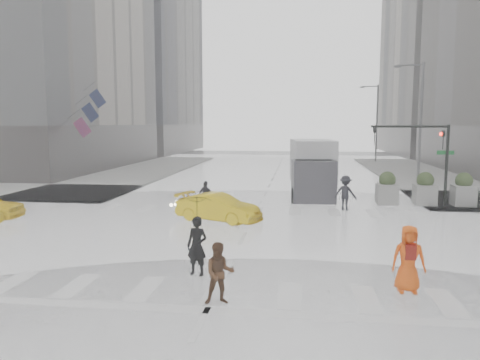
# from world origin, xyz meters

# --- Properties ---
(ground) EXTENTS (120.00, 120.00, 0.00)m
(ground) POSITION_xyz_m (0.00, 0.00, 0.00)
(ground) COLOR black
(ground) RESTS_ON ground
(sidewalk_nw) EXTENTS (35.00, 35.00, 0.15)m
(sidewalk_nw) POSITION_xyz_m (-19.50, 17.50, 0.07)
(sidewalk_nw) COLOR slate
(sidewalk_nw) RESTS_ON ground
(building_nw_far) EXTENTS (26.05, 26.05, 44.00)m
(building_nw_far) POSITION_xyz_m (-29.00, 56.00, 20.19)
(building_nw_far) COLOR #5A5853
(building_nw_far) RESTS_ON ground
(road_markings) EXTENTS (18.00, 48.00, 0.01)m
(road_markings) POSITION_xyz_m (0.00, 0.00, 0.01)
(road_markings) COLOR silver
(road_markings) RESTS_ON ground
(traffic_signal_pole) EXTENTS (4.45, 0.42, 4.50)m
(traffic_signal_pole) POSITION_xyz_m (9.01, 8.01, 3.22)
(traffic_signal_pole) COLOR black
(traffic_signal_pole) RESTS_ON ground
(street_lamp_near) EXTENTS (2.15, 0.22, 9.00)m
(street_lamp_near) POSITION_xyz_m (10.87, 18.00, 4.95)
(street_lamp_near) COLOR #59595B
(street_lamp_near) RESTS_ON ground
(street_lamp_far) EXTENTS (2.15, 0.22, 9.00)m
(street_lamp_far) POSITION_xyz_m (10.87, 38.00, 4.95)
(street_lamp_far) COLOR #59595B
(street_lamp_far) RESTS_ON ground
(planter_west) EXTENTS (1.10, 1.10, 1.80)m
(planter_west) POSITION_xyz_m (7.00, 8.20, 0.98)
(planter_west) COLOR slate
(planter_west) RESTS_ON ground
(planter_mid) EXTENTS (1.10, 1.10, 1.80)m
(planter_mid) POSITION_xyz_m (9.00, 8.20, 0.98)
(planter_mid) COLOR slate
(planter_mid) RESTS_ON ground
(planter_east) EXTENTS (1.10, 1.10, 1.80)m
(planter_east) POSITION_xyz_m (11.00, 8.20, 0.98)
(planter_east) COLOR slate
(planter_east) RESTS_ON ground
(flag_cluster) EXTENTS (2.87, 3.06, 4.69)m
(flag_cluster) POSITION_xyz_m (-15.08, 18.50, 5.64)
(flag_cluster) COLOR #59595B
(flag_cluster) RESTS_ON ground
(pedestrian_black) EXTENTS (1.18, 1.19, 2.43)m
(pedestrian_black) POSITION_xyz_m (-0.82, -4.65, 1.58)
(pedestrian_black) COLOR black
(pedestrian_black) RESTS_ON ground
(pedestrian_brown) EXTENTS (0.89, 0.77, 1.59)m
(pedestrian_brown) POSITION_xyz_m (0.24, -6.80, 0.80)
(pedestrian_brown) COLOR #482D1A
(pedestrian_brown) RESTS_ON ground
(pedestrian_orange) EXTENTS (0.90, 0.59, 1.84)m
(pedestrian_orange) POSITION_xyz_m (5.17, -5.31, 0.92)
(pedestrian_orange) COLOR #EE5510
(pedestrian_orange) RESTS_ON ground
(pedestrian_far_a) EXTENTS (1.05, 0.84, 1.55)m
(pedestrian_far_a) POSITION_xyz_m (-2.68, 5.84, 0.78)
(pedestrian_far_a) COLOR black
(pedestrian_far_a) RESTS_ON ground
(pedestrian_far_b) EXTENTS (1.34, 1.06, 1.83)m
(pedestrian_far_b) POSITION_xyz_m (4.64, 6.88, 0.91)
(pedestrian_far_b) COLOR black
(pedestrian_far_b) RESTS_ON ground
(taxi_mid) EXTENTS (4.15, 2.61, 1.29)m
(taxi_mid) POSITION_xyz_m (-1.58, 3.20, 0.65)
(taxi_mid) COLOR yellow
(taxi_mid) RESTS_ON ground
(taxi_rear) EXTENTS (4.14, 2.92, 1.24)m
(taxi_rear) POSITION_xyz_m (-1.52, 3.47, 0.62)
(taxi_rear) COLOR yellow
(taxi_rear) RESTS_ON ground
(box_truck) EXTENTS (2.49, 6.64, 3.53)m
(box_truck) POSITION_xyz_m (3.00, 11.11, 1.88)
(box_truck) COLOR silver
(box_truck) RESTS_ON ground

